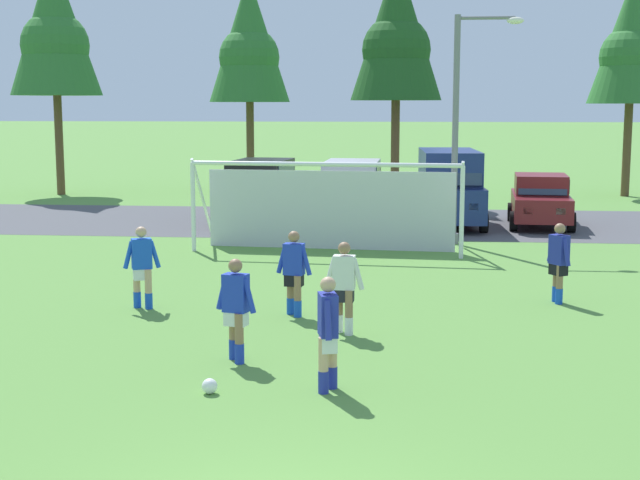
{
  "coord_description": "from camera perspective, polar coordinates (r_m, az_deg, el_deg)",
  "views": [
    {
      "loc": [
        1.18,
        -7.61,
        4.0
      ],
      "look_at": [
        -0.5,
        9.17,
        1.48
      ],
      "focal_mm": 50.77,
      "sensor_mm": 36.0,
      "label": 1
    }
  ],
  "objects": [
    {
      "name": "player_winger_left",
      "position": [
        15.89,
        1.53,
        -3.04
      ],
      "size": [
        0.73,
        0.33,
        1.64
      ],
      "color": "#936B4C",
      "rests_on": "ground"
    },
    {
      "name": "soccer_ball",
      "position": [
        12.89,
        -6.97,
        -9.13
      ],
      "size": [
        0.22,
        0.22,
        0.22
      ],
      "color": "white",
      "rests_on": "ground"
    },
    {
      "name": "parking_lot_strip",
      "position": [
        31.25,
        3.51,
        1.14
      ],
      "size": [
        52.0,
        8.4,
        0.01
      ],
      "primitive_type": "cube",
      "color": "#4C4C51",
      "rests_on": "ground"
    },
    {
      "name": "tree_left_edge",
      "position": [
        42.51,
        -16.4,
        12.64
      ],
      "size": [
        3.99,
        3.99,
        10.65
      ],
      "color": "brown",
      "rests_on": "ground"
    },
    {
      "name": "player_winger_right",
      "position": [
        18.99,
        14.8,
        -1.42
      ],
      "size": [
        0.42,
        0.7,
        1.64
      ],
      "color": "#936B4C",
      "rests_on": "ground"
    },
    {
      "name": "parked_car_slot_center",
      "position": [
        30.91,
        13.73,
        2.45
      ],
      "size": [
        2.29,
        4.33,
        1.72
      ],
      "color": "maroon",
      "rests_on": "ground"
    },
    {
      "name": "player_midfield_center",
      "position": [
        14.24,
        -5.32,
        -4.43
      ],
      "size": [
        0.7,
        0.39,
        1.64
      ],
      "color": "#936B4C",
      "rests_on": "ground"
    },
    {
      "name": "tree_mid_left",
      "position": [
        42.69,
        -4.49,
        12.28
      ],
      "size": [
        3.73,
        3.73,
        9.95
      ],
      "color": "brown",
      "rests_on": "ground"
    },
    {
      "name": "soccer_goal",
      "position": [
        25.04,
        0.56,
        2.29
      ],
      "size": [
        7.54,
        2.46,
        2.57
      ],
      "color": "white",
      "rests_on": "ground"
    },
    {
      "name": "player_striker_near",
      "position": [
        12.73,
        0.5,
        -5.95
      ],
      "size": [
        0.33,
        0.75,
        1.64
      ],
      "color": "tan",
      "rests_on": "ground"
    },
    {
      "name": "player_defender_far",
      "position": [
        18.21,
        -11.15,
        -1.71
      ],
      "size": [
        0.73,
        0.38,
        1.64
      ],
      "color": "tan",
      "rests_on": "ground"
    },
    {
      "name": "parked_car_slot_left",
      "position": [
        30.24,
        2.01,
        3.02
      ],
      "size": [
        2.21,
        4.64,
        2.16
      ],
      "color": "#B2B2BC",
      "rests_on": "ground"
    },
    {
      "name": "player_trailing_back",
      "position": [
        17.25,
        -1.65,
        -2.12
      ],
      "size": [
        0.72,
        0.37,
        1.64
      ],
      "color": "#936B4C",
      "rests_on": "ground"
    },
    {
      "name": "tree_mid_right",
      "position": [
        42.29,
        19.09,
        11.72
      ],
      "size": [
        3.66,
        3.66,
        9.77
      ],
      "color": "brown",
      "rests_on": "ground"
    },
    {
      "name": "parked_car_slot_center_left",
      "position": [
        30.42,
        8.14,
        3.4
      ],
      "size": [
        2.37,
        4.89,
        2.52
      ],
      "color": "navy",
      "rests_on": "ground"
    },
    {
      "name": "street_lamp",
      "position": [
        26.39,
        8.96,
        7.08
      ],
      "size": [
        2.0,
        0.32,
        6.53
      ],
      "color": "slate",
      "rests_on": "ground"
    },
    {
      "name": "ground_plane",
      "position": [
        22.99,
        2.69,
        -1.53
      ],
      "size": [
        400.0,
        400.0,
        0.0
      ],
      "primitive_type": "plane",
      "color": "#598C3D"
    },
    {
      "name": "tree_center_back",
      "position": [
        38.26,
        4.85,
        12.86
      ],
      "size": [
        3.78,
        3.78,
        10.09
      ],
      "color": "brown",
      "rests_on": "ground"
    },
    {
      "name": "parked_car_slot_far_left",
      "position": [
        30.75,
        -3.78,
        3.09
      ],
      "size": [
        2.38,
        4.72,
        2.16
      ],
      "color": "black",
      "rests_on": "ground"
    }
  ]
}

